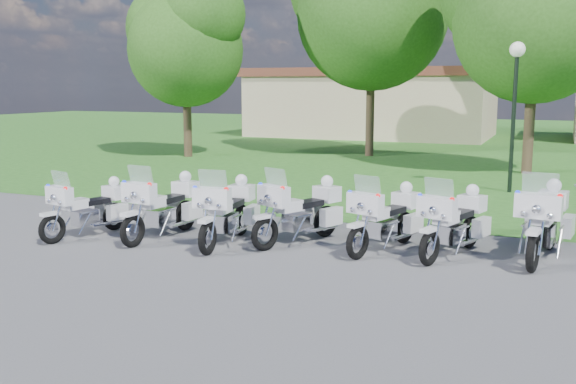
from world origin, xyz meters
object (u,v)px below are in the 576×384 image
at_px(motorcycle_3, 302,210).
at_px(motorcycle_4, 386,217).
at_px(motorcycle_0, 89,207).
at_px(motorcycle_1, 164,206).
at_px(motorcycle_5, 455,221).
at_px(lamp_post, 516,80).
at_px(motorcycle_2, 228,211).
at_px(motorcycle_6, 545,221).

bearing_deg(motorcycle_3, motorcycle_4, -153.08).
xyz_separation_m(motorcycle_0, motorcycle_1, (1.51, 0.51, 0.06)).
relative_size(motorcycle_0, motorcycle_5, 0.96).
xyz_separation_m(motorcycle_5, lamp_post, (0.39, 7.81, 2.62)).
xyz_separation_m(motorcycle_2, motorcycle_3, (1.32, 0.63, -0.00)).
xyz_separation_m(motorcycle_1, motorcycle_4, (4.47, 0.79, -0.03)).
bearing_deg(motorcycle_4, motorcycle_6, -151.88).
height_order(motorcycle_1, motorcycle_4, motorcycle_1).
bearing_deg(motorcycle_2, motorcycle_0, 5.60).
relative_size(motorcycle_0, lamp_post, 0.49).
bearing_deg(motorcycle_5, motorcycle_2, 28.19).
relative_size(motorcycle_6, lamp_post, 0.57).
bearing_deg(motorcycle_5, motorcycle_4, 21.98).
distance_m(motorcycle_3, motorcycle_6, 4.53).
xyz_separation_m(motorcycle_0, motorcycle_2, (2.96, 0.58, 0.06)).
bearing_deg(motorcycle_0, motorcycle_3, -151.30).
relative_size(motorcycle_3, lamp_post, 0.50).
height_order(motorcycle_3, lamp_post, lamp_post).
bearing_deg(motorcycle_0, motorcycle_6, -155.42).
distance_m(motorcycle_0, motorcycle_6, 8.96).
xyz_separation_m(motorcycle_2, lamp_post, (4.67, 8.64, 2.60)).
xyz_separation_m(motorcycle_1, motorcycle_3, (2.77, 0.70, -0.01)).
distance_m(motorcycle_0, motorcycle_2, 3.02).
distance_m(motorcycle_1, motorcycle_6, 7.38).
xyz_separation_m(motorcycle_2, motorcycle_6, (5.81, 1.23, 0.04)).
height_order(motorcycle_2, lamp_post, lamp_post).
bearing_deg(motorcycle_6, motorcycle_1, 17.84).
height_order(motorcycle_1, motorcycle_6, motorcycle_6).
bearing_deg(motorcycle_3, motorcycle_1, 37.83).
bearing_deg(motorcycle_3, motorcycle_2, 49.22).
bearing_deg(motorcycle_0, motorcycle_1, -148.36).
height_order(motorcycle_1, motorcycle_5, motorcycle_1).
height_order(motorcycle_4, motorcycle_6, motorcycle_6).
bearing_deg(motorcycle_3, motorcycle_5, -152.41).
height_order(motorcycle_0, motorcycle_6, motorcycle_6).
relative_size(motorcycle_1, motorcycle_2, 1.01).
relative_size(motorcycle_3, motorcycle_4, 1.00).
relative_size(motorcycle_1, motorcycle_3, 1.08).
bearing_deg(motorcycle_0, lamp_post, -116.65).
height_order(motorcycle_3, motorcycle_4, motorcycle_3).
bearing_deg(lamp_post, motorcycle_0, -129.60).
xyz_separation_m(motorcycle_1, motorcycle_2, (1.45, 0.07, -0.00)).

